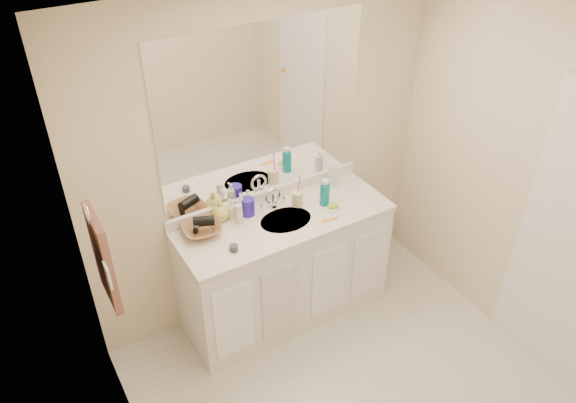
{
  "coord_description": "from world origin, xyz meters",
  "views": [
    {
      "loc": [
        -1.56,
        -1.65,
        3.18
      ],
      "look_at": [
        0.0,
        0.97,
        1.05
      ],
      "focal_mm": 35.0,
      "sensor_mm": 36.0,
      "label": 1
    }
  ],
  "objects": [
    {
      "name": "green_soap",
      "position": [
        0.35,
        0.95,
        0.9
      ],
      "size": [
        0.07,
        0.06,
        0.02
      ],
      "primitive_type": "cube",
      "rotation": [
        0.0,
        0.0,
        -0.22
      ],
      "color": "#8DBC2D",
      "rests_on": "soap_dish"
    },
    {
      "name": "wall_left",
      "position": [
        -1.3,
        0.0,
        1.2
      ],
      "size": [
        0.02,
        2.6,
        2.4
      ],
      "primitive_type": "cube",
      "color": "beige",
      "rests_on": "floor"
    },
    {
      "name": "backsplash",
      "position": [
        0.0,
        1.29,
        0.92
      ],
      "size": [
        1.52,
        0.03,
        0.08
      ],
      "primitive_type": "cube",
      "color": "white",
      "rests_on": "countertop"
    },
    {
      "name": "wicker_basket",
      "position": [
        -0.55,
        1.16,
        0.91
      ],
      "size": [
        0.29,
        0.29,
        0.06
      ],
      "primitive_type": "imported",
      "rotation": [
        0.0,
        0.0,
        -0.12
      ],
      "color": "#93613B",
      "rests_on": "countertop"
    },
    {
      "name": "wall_right",
      "position": [
        1.3,
        0.0,
        1.2
      ],
      "size": [
        0.02,
        2.6,
        2.4
      ],
      "primitive_type": "cube",
      "color": "beige",
      "rests_on": "floor"
    },
    {
      "name": "hand_towel",
      "position": [
        -1.25,
        0.77,
        1.25
      ],
      "size": [
        0.04,
        0.32,
        0.55
      ],
      "primitive_type": "cube",
      "color": "brown",
      "rests_on": "towel_ring"
    },
    {
      "name": "orange_comb",
      "position": [
        0.26,
        0.85,
        0.88
      ],
      "size": [
        0.12,
        0.04,
        0.0
      ],
      "primitive_type": "cube",
      "rotation": [
        0.0,
        0.0,
        -0.14
      ],
      "color": "orange",
      "rests_on": "countertop"
    },
    {
      "name": "soap_bottle_white",
      "position": [
        -0.23,
        1.22,
        0.96
      ],
      "size": [
        0.08,
        0.08,
        0.17
      ],
      "primitive_type": "imported",
      "rotation": [
        0.0,
        0.0,
        -0.32
      ],
      "color": "white",
      "rests_on": "countertop"
    },
    {
      "name": "extra_white_bottle",
      "position": [
        -0.29,
        1.14,
        0.95
      ],
      "size": [
        0.06,
        0.06,
        0.15
      ],
      "primitive_type": "cylinder",
      "rotation": [
        0.0,
        0.0,
        -0.34
      ],
      "color": "silver",
      "rests_on": "countertop"
    },
    {
      "name": "soap_bottle_yellow",
      "position": [
        -0.38,
        1.24,
        0.96
      ],
      "size": [
        0.15,
        0.15,
        0.16
      ],
      "primitive_type": "imported",
      "rotation": [
        0.0,
        0.0,
        -0.18
      ],
      "color": "#D2CE51",
      "rests_on": "countertop"
    },
    {
      "name": "faucet",
      "position": [
        0.0,
        1.18,
        0.94
      ],
      "size": [
        0.02,
        0.02,
        0.11
      ],
      "primitive_type": "cylinder",
      "color": "silver",
      "rests_on": "countertop"
    },
    {
      "name": "mirror",
      "position": [
        0.0,
        1.29,
        1.56
      ],
      "size": [
        1.48,
        0.01,
        1.2
      ],
      "primitive_type": "cube",
      "color": "white",
      "rests_on": "wall_back"
    },
    {
      "name": "ceiling",
      "position": [
        0.0,
        0.0,
        2.4
      ],
      "size": [
        2.6,
        2.6,
        0.02
      ],
      "primitive_type": "cube",
      "color": "white",
      "rests_on": "wall_back"
    },
    {
      "name": "blue_mug",
      "position": [
        -0.19,
        1.19,
        0.94
      ],
      "size": [
        0.11,
        0.11,
        0.13
      ],
      "primitive_type": "cylinder",
      "rotation": [
        0.0,
        0.0,
        -0.27
      ],
      "color": "#27179F",
      "rests_on": "countertop"
    },
    {
      "name": "countertop",
      "position": [
        0.0,
        1.02,
        0.86
      ],
      "size": [
        1.52,
        0.57,
        0.03
      ],
      "primitive_type": "cube",
      "color": "silver",
      "rests_on": "vanity_cabinet"
    },
    {
      "name": "soap_bottle_cream",
      "position": [
        -0.31,
        1.22,
        0.95
      ],
      "size": [
        0.08,
        0.08,
        0.15
      ],
      "primitive_type": "imported",
      "rotation": [
        0.0,
        0.0,
        0.27
      ],
      "color": "beige",
      "rests_on": "countertop"
    },
    {
      "name": "clear_pump_bottle",
      "position": [
        0.51,
        1.2,
        0.96
      ],
      "size": [
        0.07,
        0.07,
        0.17
      ],
      "primitive_type": "cylinder",
      "rotation": [
        0.0,
        0.0,
        0.12
      ],
      "color": "silver",
      "rests_on": "countertop"
    },
    {
      "name": "hair_dryer",
      "position": [
        -0.53,
        1.16,
        0.97
      ],
      "size": [
        0.15,
        0.12,
        0.07
      ],
      "primitive_type": "cylinder",
      "rotation": [
        0.0,
        1.57,
        -0.38
      ],
      "color": "black",
      "rests_on": "wicker_basket"
    },
    {
      "name": "toothbrush",
      "position": [
        0.17,
        1.12,
        1.03
      ],
      "size": [
        0.02,
        0.04,
        0.2
      ],
      "primitive_type": "cylinder",
      "rotation": [
        0.14,
        0.0,
        0.15
      ],
      "color": "#FF43B9",
      "rests_on": "tan_cup"
    },
    {
      "name": "switch_plate",
      "position": [
        -1.27,
        0.57,
        1.3
      ],
      "size": [
        0.01,
        0.08,
        0.13
      ],
      "primitive_type": "cube",
      "color": "white",
      "rests_on": "wall_left"
    },
    {
      "name": "vanity_cabinet",
      "position": [
        0.0,
        1.02,
        0.42
      ],
      "size": [
        1.5,
        0.55,
        0.85
      ],
      "primitive_type": "cube",
      "color": "white",
      "rests_on": "floor"
    },
    {
      "name": "sink_basin",
      "position": [
        0.0,
        1.0,
        0.87
      ],
      "size": [
        0.37,
        0.37,
        0.02
      ],
      "primitive_type": "cylinder",
      "color": "beige",
      "rests_on": "countertop"
    },
    {
      "name": "dark_jar",
      "position": [
        -0.45,
        0.89,
        0.9
      ],
      "size": [
        0.07,
        0.07,
        0.04
      ],
      "primitive_type": "cylinder",
      "rotation": [
        0.0,
        0.0,
        0.22
      ],
      "color": "#36353C",
      "rests_on": "countertop"
    },
    {
      "name": "wall_back",
      "position": [
        0.0,
        1.3,
        1.2
      ],
      "size": [
        2.6,
        0.02,
        2.4
      ],
      "primitive_type": "cube",
      "color": "beige",
      "rests_on": "floor"
    },
    {
      "name": "tan_cup",
      "position": [
        0.16,
        1.12,
        0.93
      ],
      "size": [
        0.09,
        0.09,
        0.11
      ],
      "primitive_type": "cylinder",
      "rotation": [
        0.0,
        0.0,
        0.08
      ],
      "color": "beige",
      "rests_on": "countertop"
    },
    {
      "name": "towel_ring",
      "position": [
        -1.27,
        0.77,
        1.55
      ],
      "size": [
        0.01,
        0.11,
        0.11
      ],
      "primitive_type": "torus",
      "rotation": [
        0.0,
        1.57,
        0.0
      ],
      "color": "silver",
      "rests_on": "wall_left"
    },
    {
      "name": "mouthwash_bottle",
      "position": [
        0.33,
        1.03,
        0.96
      ],
      "size": [
        0.09,
        0.09,
        0.17
      ],
      "primitive_type": "cylinder",
      "rotation": [
        0.0,
        0.0,
        -0.34
      ],
      "color": "#0A7081",
      "rests_on": "countertop"
    },
    {
      "name": "soap_dish",
      "position": [
        0.35,
        0.95,
        0.89
      ],
      "size": [
        0.12,
        0.1,
        0.01
      ],
      "primitive_type": "cube",
      "rotation": [
        0.0,
        0.0,
        0.28
      ],
      "color": "white",
      "rests_on": "countertop"
    }
  ]
}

